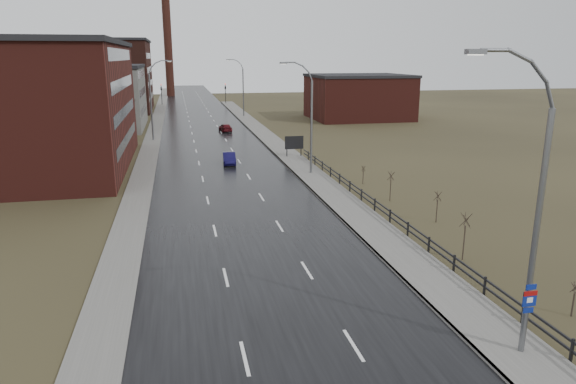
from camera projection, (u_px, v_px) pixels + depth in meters
name	position (u px, v px, depth m)	size (l,w,h in m)	color
road	(210.00, 141.00, 74.02)	(14.00, 300.00, 0.06)	black
sidewalk_right	(311.00, 176.00, 52.13)	(3.20, 180.00, 0.18)	#595651
curb_right	(297.00, 176.00, 51.82)	(0.16, 180.00, 0.18)	slate
sidewalk_left	(151.00, 143.00, 72.35)	(2.40, 260.00, 0.12)	#595651
warehouse_near	(16.00, 106.00, 53.86)	(22.44, 28.56, 13.50)	#471914
warehouse_mid	(94.00, 97.00, 86.04)	(16.32, 20.40, 10.50)	slate
warehouse_far	(89.00, 76.00, 112.74)	(26.52, 24.48, 15.50)	#331611
building_right	(358.00, 97.00, 99.90)	(18.36, 16.32, 8.50)	#471914
smokestack	(168.00, 44.00, 153.91)	(2.70, 2.70, 30.70)	#331611
streetlight_main	(531.00, 213.00, 19.38)	(3.91, 0.29, 12.11)	slate
streetlight_right_mid	(309.00, 118.00, 51.59)	(3.36, 0.28, 11.35)	slate
streetlight_left	(153.00, 100.00, 72.86)	(3.36, 0.28, 11.35)	slate
streetlight_right_far	(242.00, 87.00, 102.62)	(3.36, 0.28, 11.35)	slate
guardrail	(394.00, 217.00, 36.54)	(0.10, 53.05, 1.10)	black
shrub_b	(574.00, 299.00, 23.84)	(0.41, 0.43, 1.69)	#382D23
shrub_c	(465.00, 235.00, 30.39)	(0.68, 0.72, 2.91)	#382D23
shrub_d	(437.00, 206.00, 37.38)	(0.56, 0.59, 2.36)	#382D23
shrub_e	(391.00, 186.00, 42.95)	(0.60, 0.63, 2.54)	#382D23
shrub_f	(363.00, 174.00, 48.82)	(0.43, 0.45, 1.79)	#382D23
billboard	(294.00, 143.00, 61.46)	(2.27, 0.17, 2.62)	black
traffic_light_left	(161.00, 86.00, 127.94)	(0.58, 2.73, 5.30)	black
traffic_light_right	(225.00, 86.00, 131.19)	(0.58, 2.73, 5.30)	black
car_near	(229.00, 159.00, 57.84)	(1.37, 3.94, 1.30)	#0F0B3A
car_far	(225.00, 128.00, 82.77)	(1.61, 4.00, 1.36)	#4B0C12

